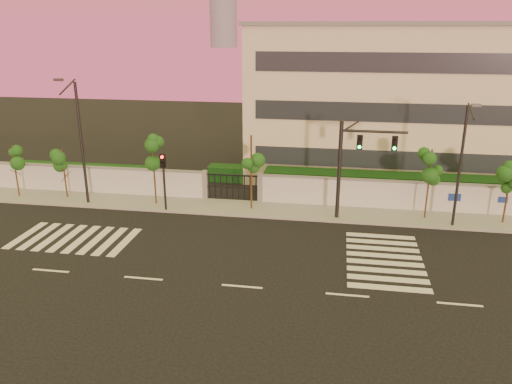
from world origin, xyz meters
TOP-DOWN VIEW (x-y plane):
  - ground at (0.00, 0.00)m, footprint 120.00×120.00m
  - sidewalk at (0.00, 10.50)m, footprint 60.00×3.00m
  - perimeter_wall at (0.10, 12.00)m, footprint 60.00×0.36m
  - hedge_row at (1.17, 14.74)m, footprint 41.00×4.25m
  - institutional_building at (9.00, 21.99)m, footprint 24.40×12.40m
  - road_markings at (-1.58, 3.76)m, footprint 57.00×7.62m
  - street_tree_a at (-18.55, 10.27)m, footprint 1.33×1.05m
  - street_tree_b at (-14.94, 10.57)m, footprint 1.36×1.08m
  - street_tree_c at (-8.09, 10.33)m, footprint 1.35×1.07m
  - street_tree_d at (-1.34, 10.43)m, footprint 1.52×1.21m
  - street_tree_e at (10.02, 10.54)m, footprint 1.32×1.05m
  - street_tree_f at (14.76, 10.49)m, footprint 1.41×1.12m
  - traffic_signal_main at (5.20, 9.69)m, footprint 4.09×0.39m
  - traffic_signal_secondary at (-7.03, 9.22)m, footprint 0.32×0.32m
  - streetlight_west at (-12.91, 9.55)m, footprint 0.53×2.14m
  - streetlight_east at (11.51, 9.32)m, footprint 0.47×1.91m

SIDE VIEW (x-z plane):
  - ground at x=0.00m, z-range 0.00..0.00m
  - road_markings at x=-1.58m, z-range 0.00..0.02m
  - sidewalk at x=0.00m, z-range 0.00..0.15m
  - hedge_row at x=1.17m, z-range -0.08..1.72m
  - perimeter_wall at x=0.10m, z-range -0.03..2.17m
  - traffic_signal_secondary at x=-7.03m, z-range 0.55..4.66m
  - street_tree_b at x=-14.94m, z-range 0.87..4.56m
  - street_tree_a at x=-18.55m, z-range 0.92..4.81m
  - street_tree_f at x=14.76m, z-range 0.97..5.07m
  - street_tree_e at x=10.02m, z-range 1.10..5.77m
  - street_tree_c at x=-8.09m, z-range 1.20..6.29m
  - street_tree_d at x=-1.34m, z-range 1.22..6.42m
  - traffic_signal_main at x=5.20m, z-range 0.85..7.32m
  - streetlight_east at x=11.51m, z-range 0.32..8.24m
  - streetlight_west at x=-12.91m, z-range 0.36..9.24m
  - institutional_building at x=9.00m, z-range 0.03..12.28m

